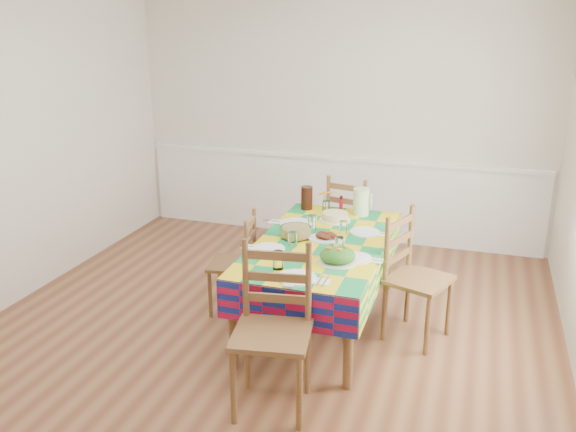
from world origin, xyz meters
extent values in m
cube|color=brown|center=(0.00, 0.00, -0.02)|extent=(4.50, 5.00, 0.04)
cube|color=beige|center=(0.00, 2.52, 1.35)|extent=(4.50, 0.04, 2.70)
cube|color=white|center=(0.00, 2.47, 0.90)|extent=(4.41, 0.06, 0.04)
cube|color=white|center=(0.00, 2.48, 0.45)|extent=(4.41, 0.03, 0.90)
cylinder|color=brown|center=(-0.04, -0.39, 0.33)|extent=(0.07, 0.07, 0.66)
cylinder|color=brown|center=(0.78, -0.39, 0.33)|extent=(0.07, 0.07, 0.66)
cylinder|color=brown|center=(-0.04, 1.27, 0.33)|extent=(0.07, 0.07, 0.66)
cylinder|color=brown|center=(0.78, 1.27, 0.33)|extent=(0.07, 0.07, 0.66)
cube|color=brown|center=(0.37, 0.44, 0.68)|extent=(0.93, 1.77, 0.04)
cube|color=#A20D32|center=(0.37, 0.44, 0.70)|extent=(0.97, 1.81, 0.01)
cube|color=#A20D32|center=(-0.11, 0.44, 0.56)|extent=(0.01, 1.81, 0.28)
cube|color=#A20D32|center=(0.86, 0.44, 0.56)|extent=(0.01, 1.81, 0.28)
cube|color=#A20D32|center=(0.37, -0.46, 0.56)|extent=(0.97, 0.01, 0.28)
cube|color=#A20D32|center=(0.37, 1.35, 0.56)|extent=(0.97, 0.01, 0.28)
cylinder|color=white|center=(0.39, -0.29, 0.71)|extent=(0.27, 0.27, 0.01)
cylinder|color=white|center=(0.39, -0.29, 0.72)|extent=(0.19, 0.19, 0.01)
cylinder|color=white|center=(0.22, -0.17, 0.77)|extent=(0.08, 0.08, 0.13)
cube|color=white|center=(0.58, -0.29, 0.71)|extent=(0.10, 0.10, 0.01)
cube|color=silver|center=(0.55, -0.29, 0.72)|extent=(0.01, 0.17, 0.00)
cube|color=silver|center=(0.60, -0.29, 0.72)|extent=(0.01, 0.20, 0.00)
cylinder|color=white|center=(0.04, 0.15, 0.71)|extent=(0.25, 0.25, 0.01)
cylinder|color=white|center=(0.04, 0.15, 0.72)|extent=(0.17, 0.17, 0.01)
cylinder|color=white|center=(0.19, 0.26, 0.77)|extent=(0.07, 0.07, 0.12)
cube|color=white|center=(-0.12, 0.15, 0.71)|extent=(0.09, 0.09, 0.01)
cube|color=silver|center=(-0.14, 0.15, 0.71)|extent=(0.15, 0.01, 0.00)
cube|color=silver|center=(-0.11, 0.15, 0.71)|extent=(0.18, 0.01, 0.00)
cylinder|color=white|center=(0.06, 0.77, 0.71)|extent=(0.28, 0.28, 0.01)
cylinder|color=white|center=(0.06, 0.77, 0.72)|extent=(0.20, 0.20, 0.01)
cylinder|color=white|center=(0.24, 0.64, 0.77)|extent=(0.08, 0.08, 0.13)
cube|color=white|center=(-0.12, 0.77, 0.71)|extent=(0.10, 0.10, 0.01)
cube|color=silver|center=(-0.14, 0.77, 0.72)|extent=(0.18, 0.01, 0.00)
cube|color=silver|center=(-0.10, 0.77, 0.72)|extent=(0.21, 0.01, 0.00)
cylinder|color=white|center=(0.70, 0.17, 0.71)|extent=(0.23, 0.23, 0.01)
cylinder|color=white|center=(0.70, 0.17, 0.72)|extent=(0.16, 0.16, 0.01)
cylinder|color=white|center=(0.55, 0.28, 0.76)|extent=(0.07, 0.07, 0.11)
cube|color=white|center=(0.86, 0.17, 0.71)|extent=(0.09, 0.09, 0.01)
cube|color=silver|center=(0.84, 0.17, 0.71)|extent=(0.15, 0.01, 0.00)
cube|color=silver|center=(0.87, 0.17, 0.71)|extent=(0.17, 0.01, 0.00)
cylinder|color=white|center=(0.65, 0.74, 0.71)|extent=(0.24, 0.24, 0.01)
cylinder|color=white|center=(0.65, 0.74, 0.72)|extent=(0.17, 0.17, 0.01)
cylinder|color=white|center=(0.50, 0.63, 0.77)|extent=(0.07, 0.07, 0.12)
cube|color=white|center=(0.82, 0.74, 0.71)|extent=(0.09, 0.09, 0.01)
cube|color=silver|center=(0.80, 0.74, 0.71)|extent=(0.15, 0.01, 0.00)
cube|color=silver|center=(0.84, 0.74, 0.71)|extent=(0.18, 0.01, 0.00)
ellipsoid|color=white|center=(0.40, 0.49, 0.71)|extent=(0.30, 0.21, 0.01)
ellipsoid|color=black|center=(0.45, 0.49, 0.74)|extent=(0.08, 0.07, 0.04)
ellipsoid|color=black|center=(0.42, 0.53, 0.74)|extent=(0.08, 0.07, 0.04)
ellipsoid|color=black|center=(0.36, 0.52, 0.74)|extent=(0.08, 0.07, 0.04)
ellipsoid|color=black|center=(0.35, 0.47, 0.74)|extent=(0.08, 0.07, 0.04)
ellipsoid|color=black|center=(0.40, 0.45, 0.74)|extent=(0.08, 0.07, 0.04)
cylinder|color=white|center=(0.59, 0.08, 0.71)|extent=(0.29, 0.29, 0.01)
ellipsoid|color=#154210|center=(0.59, 0.08, 0.76)|extent=(0.26, 0.26, 0.11)
cube|color=orange|center=(0.53, 0.05, 0.82)|extent=(0.03, 0.02, 0.01)
cube|color=orange|center=(0.57, 0.10, 0.82)|extent=(0.04, 0.04, 0.01)
cube|color=orange|center=(0.61, 0.05, 0.82)|extent=(0.03, 0.04, 0.01)
cube|color=orange|center=(0.65, 0.10, 0.82)|extent=(0.04, 0.04, 0.01)
cylinder|color=white|center=(0.15, 0.47, 0.75)|extent=(0.24, 0.24, 0.09)
cylinder|color=tan|center=(0.15, 0.47, 0.75)|extent=(0.22, 0.22, 0.07)
cylinder|color=white|center=(0.36, 0.96, 0.71)|extent=(0.26, 0.26, 0.01)
cylinder|color=tan|center=(0.36, 0.96, 0.75)|extent=(0.22, 0.22, 0.06)
cube|color=black|center=(0.48, 0.35, 0.71)|extent=(0.12, 0.28, 0.01)
cube|color=black|center=(0.53, 0.37, 0.71)|extent=(0.06, 0.30, 0.01)
cylinder|color=white|center=(0.22, 1.17, 0.76)|extent=(0.06, 0.06, 0.11)
cylinder|color=#2B6B23|center=(0.20, 1.17, 0.80)|extent=(0.01, 0.01, 0.15)
ellipsoid|color=orange|center=(0.17, 1.17, 0.87)|extent=(0.05, 0.05, 0.02)
cylinder|color=#2B6B23|center=(0.23, 1.17, 0.80)|extent=(0.01, 0.01, 0.15)
ellipsoid|color=orange|center=(0.25, 1.19, 0.89)|extent=(0.05, 0.05, 0.02)
cylinder|color=#2B6B23|center=(0.22, 1.15, 0.80)|extent=(0.01, 0.01, 0.15)
ellipsoid|color=orange|center=(0.22, 1.13, 0.90)|extent=(0.05, 0.05, 0.02)
cylinder|color=red|center=(0.34, 1.23, 0.78)|extent=(0.03, 0.03, 0.15)
cylinder|color=beige|center=(0.53, 1.19, 0.83)|extent=(0.14, 0.14, 0.24)
cylinder|color=black|center=(0.03, 1.21, 0.81)|extent=(0.10, 0.10, 0.21)
cube|color=white|center=(0.38, -0.44, 0.72)|extent=(0.07, 0.02, 0.02)
cylinder|color=brown|center=(0.20, -0.96, 0.25)|extent=(0.04, 0.04, 0.50)
cylinder|color=brown|center=(0.60, -0.90, 0.25)|extent=(0.04, 0.04, 0.50)
cylinder|color=brown|center=(0.14, -0.58, 0.25)|extent=(0.04, 0.04, 0.50)
cylinder|color=brown|center=(0.54, -0.52, 0.25)|extent=(0.04, 0.04, 0.50)
cube|color=brown|center=(0.37, -0.74, 0.52)|extent=(0.53, 0.52, 0.03)
cylinder|color=brown|center=(0.14, -0.57, 0.78)|extent=(0.04, 0.04, 0.56)
cylinder|color=brown|center=(0.54, -0.51, 0.78)|extent=(0.04, 0.04, 0.56)
cube|color=brown|center=(0.34, -0.54, 0.67)|extent=(0.40, 0.08, 0.06)
cube|color=brown|center=(0.34, -0.54, 0.82)|extent=(0.40, 0.08, 0.06)
cube|color=brown|center=(0.34, -0.54, 0.96)|extent=(0.40, 0.08, 0.06)
cylinder|color=brown|center=(0.58, 1.76, 0.23)|extent=(0.04, 0.04, 0.46)
cylinder|color=brown|center=(0.23, 1.83, 0.23)|extent=(0.04, 0.04, 0.46)
cylinder|color=brown|center=(0.52, 1.42, 0.23)|extent=(0.04, 0.04, 0.46)
cylinder|color=brown|center=(0.16, 1.49, 0.23)|extent=(0.04, 0.04, 0.46)
cube|color=brown|center=(0.37, 1.63, 0.47)|extent=(0.49, 0.48, 0.03)
cylinder|color=brown|center=(0.52, 1.41, 0.71)|extent=(0.04, 0.04, 0.51)
cylinder|color=brown|center=(0.16, 1.48, 0.71)|extent=(0.04, 0.04, 0.51)
cube|color=brown|center=(0.34, 1.45, 0.61)|extent=(0.36, 0.09, 0.05)
cube|color=brown|center=(0.34, 1.45, 0.74)|extent=(0.36, 0.09, 0.05)
cube|color=brown|center=(0.34, 1.45, 0.87)|extent=(0.36, 0.09, 0.05)
cylinder|color=brown|center=(-0.57, 0.58, 0.20)|extent=(0.03, 0.03, 0.41)
cylinder|color=brown|center=(-0.51, 0.26, 0.20)|extent=(0.03, 0.03, 0.41)
cylinder|color=brown|center=(-0.27, 0.63, 0.20)|extent=(0.03, 0.03, 0.41)
cylinder|color=brown|center=(-0.21, 0.31, 0.20)|extent=(0.03, 0.03, 0.41)
cube|color=brown|center=(-0.39, 0.44, 0.42)|extent=(0.42, 0.44, 0.03)
cylinder|color=brown|center=(-0.26, 0.63, 0.63)|extent=(0.03, 0.03, 0.45)
cylinder|color=brown|center=(-0.20, 0.31, 0.63)|extent=(0.03, 0.03, 0.45)
cube|color=brown|center=(-0.23, 0.47, 0.54)|extent=(0.07, 0.32, 0.05)
cube|color=brown|center=(-0.23, 0.47, 0.66)|extent=(0.07, 0.32, 0.05)
cube|color=brown|center=(-0.23, 0.47, 0.78)|extent=(0.07, 0.32, 0.05)
cylinder|color=brown|center=(1.24, 0.21, 0.24)|extent=(0.04, 0.04, 0.47)
cylinder|color=brown|center=(1.37, 0.56, 0.24)|extent=(0.04, 0.04, 0.47)
cylinder|color=brown|center=(0.91, 0.33, 0.24)|extent=(0.04, 0.04, 0.47)
cylinder|color=brown|center=(1.04, 0.68, 0.24)|extent=(0.04, 0.04, 0.47)
cube|color=brown|center=(1.14, 0.44, 0.49)|extent=(0.54, 0.56, 0.03)
cylinder|color=brown|center=(0.90, 0.33, 0.73)|extent=(0.04, 0.04, 0.52)
cylinder|color=brown|center=(1.03, 0.68, 0.73)|extent=(0.04, 0.04, 0.52)
cube|color=brown|center=(0.96, 0.51, 0.63)|extent=(0.15, 0.36, 0.05)
cube|color=brown|center=(0.96, 0.51, 0.76)|extent=(0.15, 0.36, 0.05)
cube|color=brown|center=(0.96, 0.51, 0.90)|extent=(0.15, 0.36, 0.05)
camera|label=1|loc=(1.49, -3.86, 2.39)|focal=38.00mm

